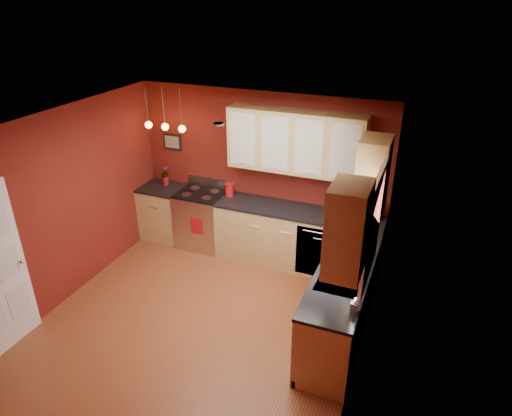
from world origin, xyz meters
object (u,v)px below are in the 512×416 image
at_px(sink, 341,280).
at_px(gas_range, 202,219).
at_px(red_canister, 229,190).
at_px(coffee_maker, 374,211).
at_px(soap_pump, 355,305).

bearing_deg(sink, gas_range, 150.22).
bearing_deg(red_canister, gas_range, -168.95).
relative_size(red_canister, coffee_maker, 0.78).
xyz_separation_m(red_canister, soap_pump, (2.40, -2.14, -0.02)).
height_order(sink, red_canister, sink).
relative_size(coffee_maker, soap_pump, 1.64).
bearing_deg(sink, red_canister, 143.50).
bearing_deg(gas_range, sink, -29.78).
relative_size(sink, soap_pump, 4.16).
distance_m(gas_range, sink, 3.05).
xyz_separation_m(sink, red_canister, (-2.15, 1.59, 0.13)).
bearing_deg(gas_range, soap_pump, -35.55).
distance_m(red_canister, soap_pump, 3.22).
bearing_deg(gas_range, coffee_maker, 3.00).
bearing_deg(gas_range, red_canister, 11.05).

